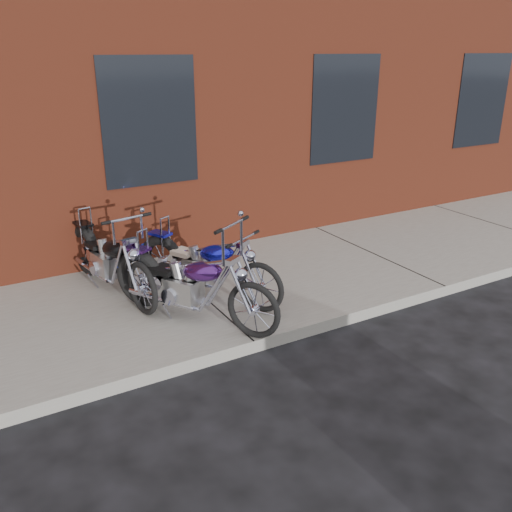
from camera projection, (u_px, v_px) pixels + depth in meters
ground at (254, 353)px, 6.03m from camera, size 120.00×120.00×0.00m
sidewalk at (199, 297)px, 7.22m from camera, size 22.00×3.00×0.15m
building_brick at (61, 6)px, 11.09m from camera, size 22.00×10.00×8.00m
chopper_purple at (189, 287)px, 6.32m from camera, size 1.27×2.05×1.30m
chopper_blue at (205, 267)px, 6.94m from camera, size 1.15×2.01×0.97m
chopper_third at (110, 262)px, 7.08m from camera, size 0.65×2.28×1.17m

